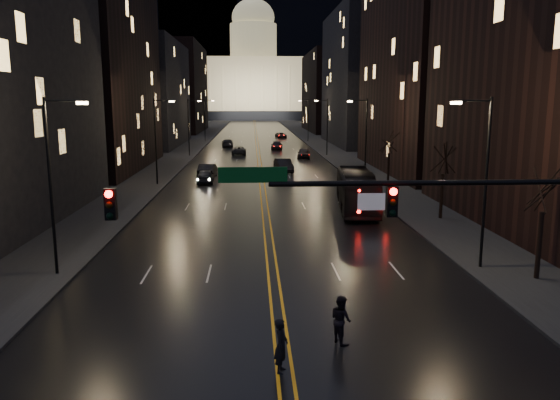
{
  "coord_description": "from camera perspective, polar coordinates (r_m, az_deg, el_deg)",
  "views": [
    {
      "loc": [
        -1.01,
        -17.18,
        8.84
      ],
      "look_at": [
        0.57,
        13.83,
        3.14
      ],
      "focal_mm": 35.0,
      "sensor_mm": 36.0,
      "label": 1
    }
  ],
  "objects": [
    {
      "name": "oncoming_car_c",
      "position": [
        89.99,
        -4.31,
        5.18
      ],
      "size": [
        2.3,
        4.98,
        1.38
      ],
      "primitive_type": "imported",
      "rotation": [
        0.0,
        0.0,
        3.14
      ],
      "color": "black",
      "rests_on": "ground"
    },
    {
      "name": "receding_car_b",
      "position": [
        83.96,
        2.5,
        4.91
      ],
      "size": [
        2.44,
        4.97,
        1.63
      ],
      "primitive_type": "imported",
      "rotation": [
        0.0,
        0.0,
        -0.11
      ],
      "color": "black",
      "rests_on": "ground"
    },
    {
      "name": "streetlamp_right_mid",
      "position": [
        58.51,
        8.8,
        6.6
      ],
      "size": [
        2.13,
        0.25,
        9.0
      ],
      "color": "black",
      "rests_on": "ground"
    },
    {
      "name": "tree_right_mid",
      "position": [
        41.83,
        16.7,
        4.05
      ],
      "size": [
        2.4,
        2.4,
        6.65
      ],
      "color": "black",
      "rests_on": "ground"
    },
    {
      "name": "building_right_tall",
      "position": [
        71.42,
        15.87,
        18.2
      ],
      "size": [
        12.0,
        30.0,
        38.0
      ],
      "primitive_type": "cube",
      "color": "black",
      "rests_on": "ground"
    },
    {
      "name": "streetlamp_left_near",
      "position": [
        29.14,
        -22.57,
        2.2
      ],
      "size": [
        2.13,
        0.25,
        9.0
      ],
      "color": "black",
      "rests_on": "ground"
    },
    {
      "name": "building_right_dist",
      "position": [
        158.73,
        5.15,
        11.14
      ],
      "size": [
        12.0,
        40.0,
        22.0
      ],
      "primitive_type": "cube",
      "color": "black",
      "rests_on": "ground"
    },
    {
      "name": "streetlamp_left_far",
      "position": [
        87.81,
        -9.42,
        7.81
      ],
      "size": [
        2.13,
        0.25,
        9.0
      ],
      "color": "black",
      "rests_on": "ground"
    },
    {
      "name": "tree_right_far",
      "position": [
        57.1,
        11.35,
        5.87
      ],
      "size": [
        2.4,
        2.4,
        6.65
      ],
      "color": "black",
      "rests_on": "ground"
    },
    {
      "name": "road",
      "position": [
        147.45,
        -2.54,
        6.96
      ],
      "size": [
        20.0,
        320.0,
        0.02
      ],
      "primitive_type": "cube",
      "color": "black",
      "rests_on": "ground"
    },
    {
      "name": "building_left_far",
      "position": [
        111.0,
        -13.54,
        10.72
      ],
      "size": [
        12.0,
        34.0,
        20.0
      ],
      "primitive_type": "cube",
      "color": "black",
      "rests_on": "ground"
    },
    {
      "name": "building_left_dist",
      "position": [
        158.48,
        -10.37,
        11.38
      ],
      "size": [
        12.0,
        40.0,
        24.0
      ],
      "primitive_type": "cube",
      "color": "black",
      "rests_on": "ground"
    },
    {
      "name": "mountain_ridge",
      "position": [
        403.22,
        3.1,
        18.39
      ],
      "size": [
        520.0,
        60.0,
        130.0
      ],
      "primitive_type": "cube",
      "color": "black",
      "rests_on": "ground"
    },
    {
      "name": "streetlamp_left_mid",
      "position": [
        58.14,
        -12.71,
        6.45
      ],
      "size": [
        2.13,
        0.25,
        9.0
      ],
      "color": "black",
      "rests_on": "ground"
    },
    {
      "name": "streetlamp_right_far",
      "position": [
        88.06,
        4.84,
        7.92
      ],
      "size": [
        2.13,
        0.25,
        9.0
      ],
      "color": "black",
      "rests_on": "ground"
    },
    {
      "name": "sidewalk_right",
      "position": [
        148.2,
        2.92,
        7.0
      ],
      "size": [
        8.0,
        320.0,
        0.16
      ],
      "primitive_type": "cube",
      "color": "black",
      "rests_on": "ground"
    },
    {
      "name": "tree_right_near",
      "position": [
        29.14,
        25.86,
        0.84
      ],
      "size": [
        2.4,
        2.4,
        6.65
      ],
      "color": "black",
      "rests_on": "ground"
    },
    {
      "name": "traffic_signal",
      "position": [
        18.89,
        18.63,
        -1.56
      ],
      "size": [
        17.29,
        0.45,
        7.0
      ],
      "color": "black",
      "rests_on": "ground"
    },
    {
      "name": "pedestrian_b",
      "position": [
        20.61,
        6.39,
        -12.29
      ],
      "size": [
        0.82,
        1.01,
        1.82
      ],
      "primitive_type": "imported",
      "rotation": [
        0.0,
        0.0,
        2.01
      ],
      "color": "black",
      "rests_on": "ground"
    },
    {
      "name": "oncoming_car_a",
      "position": [
        59.38,
        -7.83,
        2.48
      ],
      "size": [
        1.99,
        4.49,
        1.5
      ],
      "primitive_type": "imported",
      "rotation": [
        0.0,
        0.0,
        3.19
      ],
      "color": "black",
      "rests_on": "ground"
    },
    {
      "name": "pedestrian_a",
      "position": [
        18.46,
        0.12,
        -14.99
      ],
      "size": [
        0.59,
        0.76,
        1.85
      ],
      "primitive_type": "imported",
      "rotation": [
        0.0,
        0.0,
        1.33
      ],
      "color": "black",
      "rests_on": "ground"
    },
    {
      "name": "bus",
      "position": [
        44.69,
        8.04,
        0.97
      ],
      "size": [
        3.86,
        11.68,
        3.19
      ],
      "primitive_type": "imported",
      "rotation": [
        0.0,
        0.0,
        -0.1
      ],
      "color": "black",
      "rests_on": "ground"
    },
    {
      "name": "oncoming_car_d",
      "position": [
        105.4,
        -5.52,
        5.95
      ],
      "size": [
        2.47,
        5.32,
        1.51
      ],
      "primitive_type": "imported",
      "rotation": [
        0.0,
        0.0,
        3.21
      ],
      "color": "black",
      "rests_on": "ground"
    },
    {
      "name": "streetlamp_right_near",
      "position": [
        29.88,
        20.43,
        2.53
      ],
      "size": [
        2.13,
        0.25,
        9.0
      ],
      "color": "black",
      "rests_on": "ground"
    },
    {
      "name": "oncoming_car_b",
      "position": [
        63.44,
        -7.55,
        3.06
      ],
      "size": [
        2.08,
        5.16,
        1.67
      ],
      "primitive_type": "imported",
      "rotation": [
        0.0,
        0.0,
        3.08
      ],
      "color": "black",
      "rests_on": "ground"
    },
    {
      "name": "center_line",
      "position": [
        147.45,
        -2.54,
        6.96
      ],
      "size": [
        0.62,
        320.0,
        0.01
      ],
      "primitive_type": "cube",
      "color": "orange",
      "rests_on": "road"
    },
    {
      "name": "capitol",
      "position": [
        267.31,
        -2.77,
        12.17
      ],
      "size": [
        90.0,
        50.0,
        58.5
      ],
      "color": "black",
      "rests_on": "ground"
    },
    {
      "name": "streetlamp_right_dist",
      "position": [
        117.84,
        2.87,
        8.56
      ],
      "size": [
        2.13,
        0.25,
        9.0
      ],
      "color": "black",
      "rests_on": "ground"
    },
    {
      "name": "receding_car_c",
      "position": [
        98.9,
        -0.34,
        5.69
      ],
      "size": [
        2.31,
        5.08,
        1.44
      ],
      "primitive_type": "imported",
      "rotation": [
        0.0,
        0.0,
        -0.06
      ],
      "color": "black",
      "rests_on": "ground"
    },
    {
      "name": "receding_car_d",
      "position": [
        129.88,
        0.1,
        6.79
      ],
      "size": [
        2.77,
        4.92,
        1.3
      ],
      "primitive_type": "imported",
      "rotation": [
        0.0,
        0.0,
        0.14
      ],
      "color": "black",
      "rests_on": "ground"
    },
    {
      "name": "ground",
      "position": [
        19.35,
        0.41,
        -16.78
      ],
      "size": [
        900.0,
        900.0,
        0.0
      ],
      "primitive_type": "plane",
      "color": "black",
      "rests_on": "ground"
    },
    {
      "name": "building_left_mid",
      "position": [
        74.12,
        -19.14,
        13.84
      ],
      "size": [
        12.0,
        30.0,
        28.0
      ],
      "primitive_type": "cube",
      "color": "black",
      "rests_on": "ground"
    },
    {
      "name": "sidewalk_left",
      "position": [
        148.01,
        -8.01,
        6.91
      ],
      "size": [
        8.0,
        320.0,
        0.16
      ],
      "primitive_type": "cube",
      "color": "black",
      "rests_on": "ground"
    },
    {
      "name": "receding_car_a",
      "position": [
        67.86,
        0.37,
        3.63
      ],
      "size": [
        2.37,
        5.24,
        1.67
      ],
      "primitive_type": "imported",
      "rotation": [
        0.0,
        0.0,
        0.12
      ],
      "color": "black",
      "rests_on": "ground"
    },
    {
      "name": "building_right_mid",
      "position": [
        111.46,
        8.67,
        12.43
      ],
      "size": [
        12.0,
        34.0,
        26.0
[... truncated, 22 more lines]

